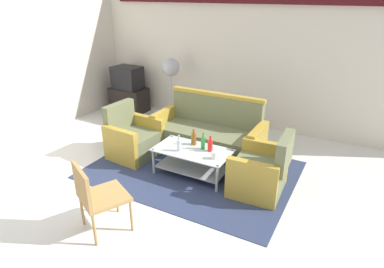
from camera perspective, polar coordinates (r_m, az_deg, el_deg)
name	(u,v)px	position (r m, az deg, el deg)	size (l,w,h in m)	color
ground_plane	(161,198)	(4.44, -5.40, -10.97)	(14.00, 14.00, 0.00)	silver
wall_back	(248,50)	(6.49, 9.58, 14.11)	(6.52, 0.19, 2.80)	silver
rug	(192,170)	(5.04, 0.00, -6.21)	(2.97, 2.13, 0.01)	#2D3856
couch	(209,135)	(5.45, 2.98, -0.18)	(1.80, 0.75, 0.96)	#6B704C
armchair_left	(133,139)	(5.44, -10.10, -0.94)	(0.75, 0.81, 0.85)	#6B704C
armchair_right	(261,172)	(4.51, 11.81, -6.49)	(0.73, 0.79, 0.85)	#6B704C
coffee_table	(192,158)	(4.80, 0.08, -4.21)	(1.10, 0.60, 0.40)	silver
bottle_red	(210,145)	(4.67, 3.15, -1.97)	(0.07, 0.07, 0.23)	red
bottle_green	(203,143)	(4.72, 1.93, -1.50)	(0.06, 0.06, 0.26)	#2D8C38
bottle_clear	(179,145)	(4.67, -2.27, -1.89)	(0.06, 0.06, 0.24)	silver
bottle_brown	(194,139)	(4.85, 0.30, -0.81)	(0.08, 0.08, 0.25)	brown
cup	(214,155)	(4.48, 3.84, -3.70)	(0.08, 0.08, 0.10)	silver
tv_stand	(129,100)	(7.56, -10.80, 5.87)	(0.80, 0.50, 0.52)	black
television	(128,78)	(7.43, -11.08, 9.55)	(0.62, 0.47, 0.48)	black
pedestal_fan	(171,71)	(6.79, -3.66, 10.80)	(0.36, 0.36, 1.27)	#2D2D33
wicker_chair	(95,193)	(3.77, -16.35, -9.83)	(0.65, 0.65, 0.84)	#AD844C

